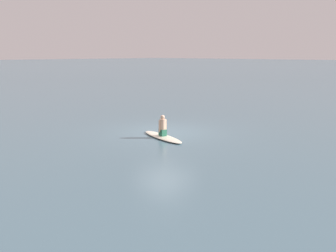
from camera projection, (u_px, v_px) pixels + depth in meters
ground_plane at (165, 132)px, 16.83m from camera, size 400.00×400.00×0.00m
surfboard at (163, 137)px, 15.62m from camera, size 2.86×1.33×0.10m
person_paddler at (163, 126)px, 15.53m from camera, size 0.35×0.40×0.90m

